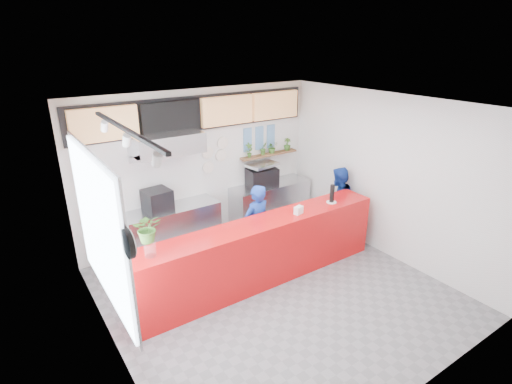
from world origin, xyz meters
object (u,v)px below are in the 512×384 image
service_counter (261,252)px  staff_center (256,226)px  pepper_mill (332,193)px  panini_oven (157,200)px  espresso_machine (262,177)px  staff_right (337,203)px

service_counter → staff_center: size_ratio=2.95×
service_counter → pepper_mill: 1.67m
service_counter → panini_oven: size_ratio=9.93×
espresso_machine → pepper_mill: bearing=-74.1°
service_counter → espresso_machine: (1.28, 1.80, 0.55)m
panini_oven → staff_center: staff_center is taller
staff_center → panini_oven: bearing=-53.8°
panini_oven → espresso_machine: 2.33m
service_counter → panini_oven: bearing=120.3°
pepper_mill → service_counter: bearing=178.3°
staff_center → pepper_mill: staff_center is taller
service_counter → panini_oven: 2.16m
staff_center → service_counter: bearing=55.4°
panini_oven → espresso_machine: size_ratio=0.74×
espresso_machine → staff_center: bearing=-119.7°
service_counter → panini_oven: (-1.05, 1.80, 0.55)m
staff_right → espresso_machine: bearing=-74.4°
staff_right → pepper_mill: bearing=16.2°
pepper_mill → panini_oven: bearing=144.2°
panini_oven → service_counter: bearing=-65.9°
staff_right → pepper_mill: (-0.72, -0.53, 0.54)m
staff_right → pepper_mill: staff_right is taller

